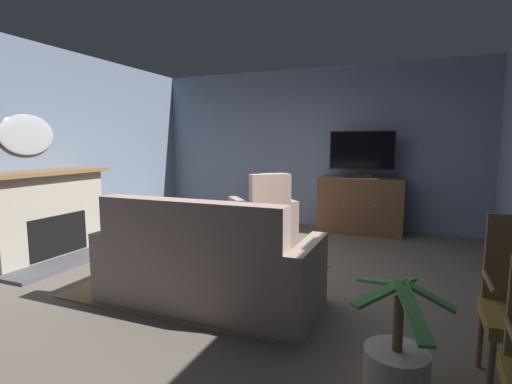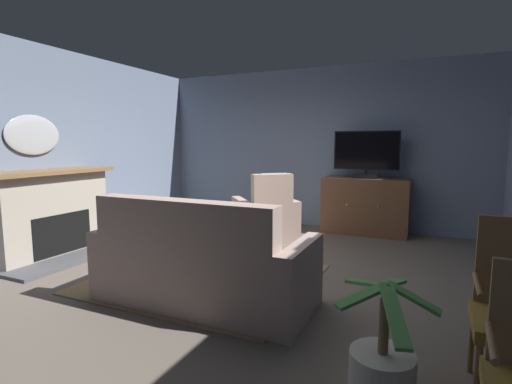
{
  "view_description": "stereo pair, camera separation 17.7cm",
  "coord_description": "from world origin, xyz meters",
  "px_view_note": "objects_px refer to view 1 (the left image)",
  "views": [
    {
      "loc": [
        1.74,
        -3.96,
        1.49
      ],
      "look_at": [
        -0.08,
        0.44,
        0.89
      ],
      "focal_mm": 26.95,
      "sensor_mm": 36.0,
      "label": 1
    },
    {
      "loc": [
        1.9,
        -3.89,
        1.49
      ],
      "look_at": [
        -0.08,
        0.44,
        0.89
      ],
      "focal_mm": 26.95,
      "sensor_mm": 36.0,
      "label": 2
    }
  ],
  "objects_px": {
    "fireplace": "(47,217)",
    "wall_mirror_oval": "(27,135)",
    "potted_plant_small_fern_corner": "(396,363)",
    "cat": "(144,258)",
    "coffee_table": "(237,236)",
    "tv_remote": "(224,231)",
    "armchair_angled_to_table": "(263,219)",
    "sofa_floral": "(206,269)",
    "television": "(362,153)",
    "tv_cabinet": "(360,207)",
    "folded_newspaper": "(224,231)"
  },
  "relations": [
    {
      "from": "cat",
      "to": "armchair_angled_to_table",
      "type": "bearing_deg",
      "value": 63.69
    },
    {
      "from": "tv_cabinet",
      "to": "coffee_table",
      "type": "xyz_separation_m",
      "value": [
        -1.13,
        -2.43,
        -0.05
      ]
    },
    {
      "from": "tv_remote",
      "to": "tv_cabinet",
      "type": "bearing_deg",
      "value": -3.9
    },
    {
      "from": "tv_cabinet",
      "to": "television",
      "type": "bearing_deg",
      "value": -90.0
    },
    {
      "from": "fireplace",
      "to": "tv_remote",
      "type": "height_order",
      "value": "fireplace"
    },
    {
      "from": "fireplace",
      "to": "sofa_floral",
      "type": "xyz_separation_m",
      "value": [
        2.65,
        -0.5,
        -0.21
      ]
    },
    {
      "from": "sofa_floral",
      "to": "cat",
      "type": "relative_size",
      "value": 3.09
    },
    {
      "from": "tv_remote",
      "to": "armchair_angled_to_table",
      "type": "distance_m",
      "value": 1.47
    },
    {
      "from": "armchair_angled_to_table",
      "to": "folded_newspaper",
      "type": "bearing_deg",
      "value": -88.21
    },
    {
      "from": "tv_cabinet",
      "to": "coffee_table",
      "type": "distance_m",
      "value": 2.68
    },
    {
      "from": "tv_remote",
      "to": "folded_newspaper",
      "type": "height_order",
      "value": "tv_remote"
    },
    {
      "from": "television",
      "to": "cat",
      "type": "relative_size",
      "value": 1.57
    },
    {
      "from": "tv_remote",
      "to": "potted_plant_small_fern_corner",
      "type": "bearing_deg",
      "value": -106.86
    },
    {
      "from": "tv_remote",
      "to": "fireplace",
      "type": "bearing_deg",
      "value": 124.29
    },
    {
      "from": "wall_mirror_oval",
      "to": "television",
      "type": "bearing_deg",
      "value": 37.73
    },
    {
      "from": "wall_mirror_oval",
      "to": "cat",
      "type": "xyz_separation_m",
      "value": [
        1.63,
        0.19,
        -1.5
      ]
    },
    {
      "from": "potted_plant_small_fern_corner",
      "to": "cat",
      "type": "distance_m",
      "value": 3.25
    },
    {
      "from": "wall_mirror_oval",
      "to": "tv_remote",
      "type": "xyz_separation_m",
      "value": [
        2.58,
        0.49,
        -1.15
      ]
    },
    {
      "from": "wall_mirror_oval",
      "to": "television",
      "type": "xyz_separation_m",
      "value": [
        3.83,
        2.97,
        -0.27
      ]
    },
    {
      "from": "tv_cabinet",
      "to": "sofa_floral",
      "type": "relative_size",
      "value": 0.68
    },
    {
      "from": "sofa_floral",
      "to": "cat",
      "type": "xyz_separation_m",
      "value": [
        -1.26,
        0.7,
        -0.24
      ]
    },
    {
      "from": "coffee_table",
      "to": "cat",
      "type": "bearing_deg",
      "value": -159.77
    },
    {
      "from": "folded_newspaper",
      "to": "sofa_floral",
      "type": "distance_m",
      "value": 1.11
    },
    {
      "from": "wall_mirror_oval",
      "to": "sofa_floral",
      "type": "height_order",
      "value": "wall_mirror_oval"
    },
    {
      "from": "potted_plant_small_fern_corner",
      "to": "coffee_table",
      "type": "bearing_deg",
      "value": 137.23
    },
    {
      "from": "wall_mirror_oval",
      "to": "armchair_angled_to_table",
      "type": "height_order",
      "value": "wall_mirror_oval"
    },
    {
      "from": "folded_newspaper",
      "to": "wall_mirror_oval",
      "type": "bearing_deg",
      "value": 175.45
    },
    {
      "from": "coffee_table",
      "to": "sofa_floral",
      "type": "bearing_deg",
      "value": -80.14
    },
    {
      "from": "tv_cabinet",
      "to": "cat",
      "type": "bearing_deg",
      "value": -127.92
    },
    {
      "from": "television",
      "to": "folded_newspaper",
      "type": "relative_size",
      "value": 3.45
    },
    {
      "from": "tv_cabinet",
      "to": "television",
      "type": "relative_size",
      "value": 1.33
    },
    {
      "from": "cat",
      "to": "television",
      "type": "bearing_deg",
      "value": 51.55
    },
    {
      "from": "armchair_angled_to_table",
      "to": "coffee_table",
      "type": "bearing_deg",
      "value": -81.59
    },
    {
      "from": "fireplace",
      "to": "folded_newspaper",
      "type": "xyz_separation_m",
      "value": [
        2.3,
        0.55,
        -0.1
      ]
    },
    {
      "from": "wall_mirror_oval",
      "to": "cat",
      "type": "distance_m",
      "value": 2.23
    },
    {
      "from": "fireplace",
      "to": "coffee_table",
      "type": "distance_m",
      "value": 2.53
    },
    {
      "from": "fireplace",
      "to": "potted_plant_small_fern_corner",
      "type": "height_order",
      "value": "fireplace"
    },
    {
      "from": "coffee_table",
      "to": "fireplace",
      "type": "bearing_deg",
      "value": -166.53
    },
    {
      "from": "sofa_floral",
      "to": "coffee_table",
      "type": "bearing_deg",
      "value": 99.86
    },
    {
      "from": "wall_mirror_oval",
      "to": "potted_plant_small_fern_corner",
      "type": "distance_m",
      "value": 4.94
    },
    {
      "from": "television",
      "to": "cat",
      "type": "distance_m",
      "value": 3.75
    },
    {
      "from": "wall_mirror_oval",
      "to": "potted_plant_small_fern_corner",
      "type": "relative_size",
      "value": 0.83
    },
    {
      "from": "television",
      "to": "wall_mirror_oval",
      "type": "bearing_deg",
      "value": -142.27
    },
    {
      "from": "wall_mirror_oval",
      "to": "sofa_floral",
      "type": "xyz_separation_m",
      "value": [
        2.9,
        -0.5,
        -1.26
      ]
    },
    {
      "from": "tv_remote",
      "to": "folded_newspaper",
      "type": "xyz_separation_m",
      "value": [
        -0.03,
        0.06,
        -0.01
      ]
    },
    {
      "from": "fireplace",
      "to": "wall_mirror_oval",
      "type": "height_order",
      "value": "wall_mirror_oval"
    },
    {
      "from": "coffee_table",
      "to": "cat",
      "type": "xyz_separation_m",
      "value": [
        -1.07,
        -0.4,
        -0.29
      ]
    },
    {
      "from": "coffee_table",
      "to": "armchair_angled_to_table",
      "type": "distance_m",
      "value": 1.38
    },
    {
      "from": "fireplace",
      "to": "folded_newspaper",
      "type": "distance_m",
      "value": 2.37
    },
    {
      "from": "armchair_angled_to_table",
      "to": "potted_plant_small_fern_corner",
      "type": "distance_m",
      "value": 3.75
    }
  ]
}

